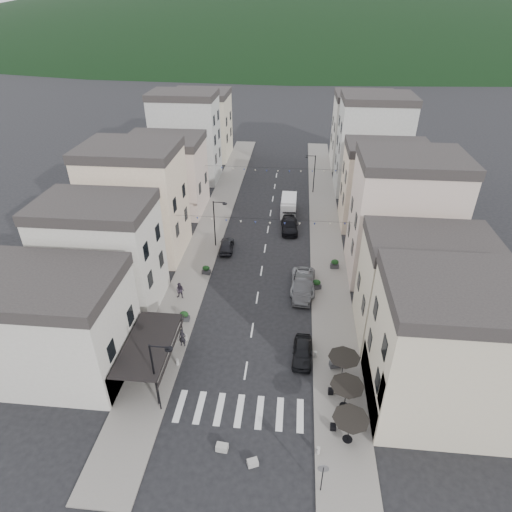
# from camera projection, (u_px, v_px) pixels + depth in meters

# --- Properties ---
(ground) EXTENTS (700.00, 700.00, 0.00)m
(ground) POSITION_uv_depth(u_px,v_px,m) (236.00, 434.00, 30.05)
(ground) COLOR black
(ground) RESTS_ON ground
(sidewalk_left) EXTENTS (4.00, 76.00, 0.12)m
(sidewalk_left) POSITION_uv_depth(u_px,v_px,m) (213.00, 223.00, 57.84)
(sidewalk_left) COLOR slate
(sidewalk_left) RESTS_ON ground
(sidewalk_right) EXTENTS (4.00, 76.00, 0.12)m
(sidewalk_right) POSITION_uv_depth(u_px,v_px,m) (325.00, 228.00, 56.59)
(sidewalk_right) COLOR slate
(sidewalk_right) RESTS_ON ground
(hill_backdrop) EXTENTS (640.00, 360.00, 70.00)m
(hill_backdrop) POSITION_uv_depth(u_px,v_px,m) (297.00, 42.00, 285.06)
(hill_backdrop) COLOR black
(hill_backdrop) RESTS_ON ground
(boutique_building) EXTENTS (12.00, 8.00, 8.00)m
(boutique_building) POSITION_uv_depth(u_px,v_px,m) (48.00, 329.00, 33.50)
(boutique_building) COLOR #B7B3A8
(boutique_building) RESTS_ON ground
(bistro_building) EXTENTS (10.00, 8.00, 10.00)m
(bistro_building) POSITION_uv_depth(u_px,v_px,m) (449.00, 356.00, 29.64)
(bistro_building) COLOR #BEB197
(bistro_building) RESTS_ON ground
(boutique_awning) EXTENTS (3.77, 7.50, 3.28)m
(boutique_awning) POSITION_uv_depth(u_px,v_px,m) (151.00, 345.00, 33.28)
(boutique_awning) COLOR black
(boutique_awning) RESTS_ON ground
(buildings_row_left) EXTENTS (10.20, 54.16, 14.00)m
(buildings_row_left) POSITION_uv_depth(u_px,v_px,m) (170.00, 164.00, 60.16)
(buildings_row_left) COLOR #B7B3A8
(buildings_row_left) RESTS_ON ground
(buildings_row_right) EXTENTS (10.20, 54.16, 14.50)m
(buildings_row_right) POSITION_uv_depth(u_px,v_px,m) (381.00, 173.00, 56.66)
(buildings_row_right) COLOR #BEB197
(buildings_row_right) RESTS_ON ground
(cafe_terrace) EXTENTS (2.50, 8.10, 2.53)m
(cafe_terrace) POSITION_uv_depth(u_px,v_px,m) (347.00, 388.00, 30.56)
(cafe_terrace) COLOR black
(cafe_terrace) RESTS_ON ground
(streetlamp_left_near) EXTENTS (1.70, 0.56, 6.00)m
(streetlamp_left_near) POSITION_uv_depth(u_px,v_px,m) (157.00, 369.00, 30.30)
(streetlamp_left_near) COLOR black
(streetlamp_left_near) RESTS_ON ground
(streetlamp_left_far) EXTENTS (1.70, 0.56, 6.00)m
(streetlamp_left_far) POSITION_uv_depth(u_px,v_px,m) (216.00, 219.00, 50.71)
(streetlamp_left_far) COLOR black
(streetlamp_left_far) RESTS_ON ground
(streetlamp_right_far) EXTENTS (1.70, 0.56, 6.00)m
(streetlamp_right_far) POSITION_uv_depth(u_px,v_px,m) (313.00, 170.00, 65.04)
(streetlamp_right_far) COLOR black
(streetlamp_right_far) RESTS_ON ground
(traffic_sign) EXTENTS (0.70, 0.07, 2.70)m
(traffic_sign) POSITION_uv_depth(u_px,v_px,m) (323.00, 473.00, 25.59)
(traffic_sign) COLOR black
(traffic_sign) RESTS_ON ground
(bollards) EXTENTS (11.66, 10.26, 0.60)m
(bollards) POSITION_uv_depth(u_px,v_px,m) (245.00, 371.00, 34.50)
(bollards) COLOR gray
(bollards) RESTS_ON ground
(bunting_near) EXTENTS (19.00, 0.28, 0.62)m
(bunting_near) POSITION_uv_depth(u_px,v_px,m) (263.00, 222.00, 45.81)
(bunting_near) COLOR black
(bunting_near) RESTS_ON ground
(bunting_far) EXTENTS (19.00, 0.28, 0.62)m
(bunting_far) POSITION_uv_depth(u_px,v_px,m) (272.00, 170.00, 59.41)
(bunting_far) COLOR black
(bunting_far) RESTS_ON ground
(parked_car_a) EXTENTS (1.79, 4.13, 1.39)m
(parked_car_a) POSITION_uv_depth(u_px,v_px,m) (302.00, 352.00, 36.03)
(parked_car_a) COLOR black
(parked_car_a) RESTS_ON ground
(parked_car_b) EXTENTS (2.14, 5.28, 1.70)m
(parked_car_b) POSITION_uv_depth(u_px,v_px,m) (303.00, 288.00, 43.68)
(parked_car_b) COLOR #37373A
(parked_car_b) RESTS_ON ground
(parked_car_c) EXTENTS (2.61, 5.48, 1.51)m
(parked_car_c) POSITION_uv_depth(u_px,v_px,m) (303.00, 282.00, 44.68)
(parked_car_c) COLOR gray
(parked_car_c) RESTS_ON ground
(parked_car_d) EXTENTS (2.41, 5.25, 1.49)m
(parked_car_d) POSITION_uv_depth(u_px,v_px,m) (289.00, 225.00, 55.81)
(parked_car_d) COLOR black
(parked_car_d) RESTS_ON ground
(parked_car_e) EXTENTS (1.84, 4.07, 1.36)m
(parked_car_e) POSITION_uv_depth(u_px,v_px,m) (226.00, 245.00, 51.48)
(parked_car_e) COLOR black
(parked_car_e) RESTS_ON ground
(delivery_van) EXTENTS (2.10, 5.23, 2.50)m
(delivery_van) POSITION_uv_depth(u_px,v_px,m) (289.00, 205.00, 60.13)
(delivery_van) COLOR white
(delivery_van) RESTS_ON ground
(pedestrian_a) EXTENTS (0.68, 0.48, 1.75)m
(pedestrian_a) POSITION_uv_depth(u_px,v_px,m) (182.00, 338.00, 37.06)
(pedestrian_a) COLOR black
(pedestrian_a) RESTS_ON sidewalk_left
(pedestrian_b) EXTENTS (0.94, 0.78, 1.78)m
(pedestrian_b) POSITION_uv_depth(u_px,v_px,m) (180.00, 291.00, 42.96)
(pedestrian_b) COLOR #28212D
(pedestrian_b) RESTS_ON sidewalk_left
(concrete_block_a) EXTENTS (0.84, 0.57, 0.50)m
(concrete_block_a) POSITION_uv_depth(u_px,v_px,m) (222.00, 447.00, 28.88)
(concrete_block_a) COLOR #98968F
(concrete_block_a) RESTS_ON ground
(concrete_block_c) EXTENTS (0.84, 0.73, 0.40)m
(concrete_block_c) POSITION_uv_depth(u_px,v_px,m) (253.00, 463.00, 27.99)
(concrete_block_c) COLOR #999691
(concrete_block_c) RESTS_ON ground
(planter_la) EXTENTS (0.95, 0.54, 1.05)m
(planter_la) POSITION_uv_depth(u_px,v_px,m) (184.00, 316.00, 40.15)
(planter_la) COLOR #303032
(planter_la) RESTS_ON sidewalk_left
(planter_lb) EXTENTS (0.98, 0.63, 1.03)m
(planter_lb) POSITION_uv_depth(u_px,v_px,m) (206.00, 270.00, 46.95)
(planter_lb) COLOR #2E2E30
(planter_lb) RESTS_ON sidewalk_left
(planter_ra) EXTENTS (1.06, 0.74, 1.07)m
(planter_ra) POSITION_uv_depth(u_px,v_px,m) (336.00, 362.00, 35.11)
(planter_ra) COLOR #333336
(planter_ra) RESTS_ON sidewalk_right
(planter_rb) EXTENTS (1.11, 0.84, 1.10)m
(planter_rb) POSITION_uv_depth(u_px,v_px,m) (316.00, 284.00, 44.52)
(planter_rb) COLOR #2E2E30
(planter_rb) RESTS_ON sidewalk_right
(planter_rc) EXTENTS (0.96, 0.54, 1.08)m
(planter_rc) POSITION_uv_depth(u_px,v_px,m) (335.00, 264.00, 47.96)
(planter_rc) COLOR #2E2F31
(planter_rc) RESTS_ON sidewalk_right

